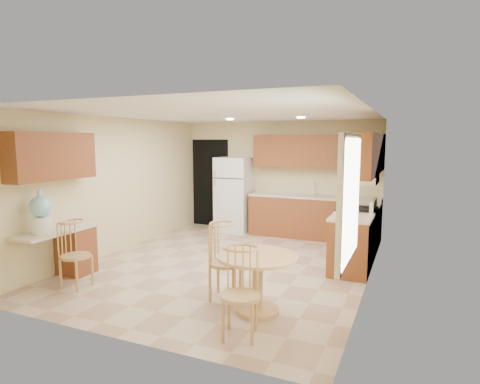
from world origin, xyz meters
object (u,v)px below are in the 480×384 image
at_px(refrigerator, 234,194).
at_px(stove, 356,233).
at_px(dining_table, 258,275).
at_px(chair_table_a, 222,255).
at_px(chair_table_b, 236,287).
at_px(water_crock, 41,214).
at_px(chair_desk, 70,249).

distance_m(refrigerator, stove, 3.15).
bearing_deg(dining_table, refrigerator, 117.86).
distance_m(chair_table_a, chair_table_b, 1.07).
distance_m(chair_table_b, water_crock, 3.24).
bearing_deg(water_crock, stove, 38.31).
bearing_deg(chair_table_a, stove, 145.46).
height_order(refrigerator, stove, refrigerator).
bearing_deg(dining_table, water_crock, -173.35).
height_order(chair_table_a, chair_desk, chair_table_a).
xyz_separation_m(dining_table, chair_desk, (-2.69, -0.30, 0.10)).
bearing_deg(chair_desk, chair_table_a, 101.28).
distance_m(refrigerator, water_crock, 4.45).
bearing_deg(refrigerator, chair_table_b, -65.48).
bearing_deg(chair_table_a, chair_desk, -85.25).
relative_size(refrigerator, chair_table_a, 1.69).
bearing_deg(chair_desk, refrigerator, 171.32).
bearing_deg(refrigerator, dining_table, -62.14).
xyz_separation_m(refrigerator, chair_desk, (-0.60, -4.25, -0.28)).
relative_size(dining_table, chair_table_a, 0.97).
height_order(dining_table, chair_desk, chair_desk).
distance_m(stove, dining_table, 2.85).
distance_m(chair_table_b, chair_desk, 2.77).
height_order(refrigerator, chair_desk, refrigerator).
xyz_separation_m(chair_table_a, water_crock, (-2.59, -0.52, 0.44)).
height_order(dining_table, water_crock, water_crock).
xyz_separation_m(refrigerator, dining_table, (2.09, -3.95, -0.38)).
height_order(dining_table, chair_table_b, chair_table_b).
xyz_separation_m(refrigerator, chair_table_a, (1.54, -3.80, -0.24)).
distance_m(refrigerator, chair_table_a, 4.11).
bearing_deg(stove, chair_table_a, -117.35).
bearing_deg(chair_table_b, dining_table, -99.76).
distance_m(dining_table, water_crock, 3.21).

